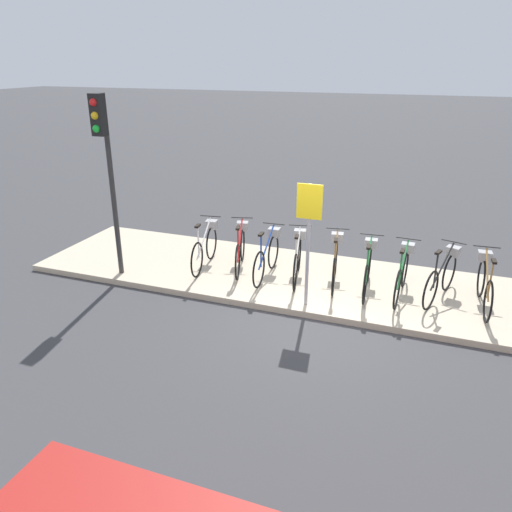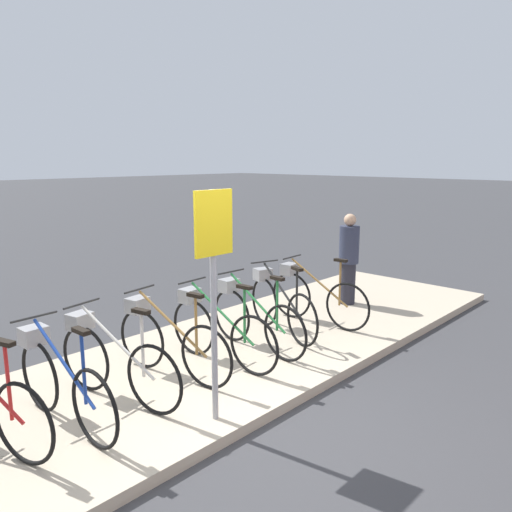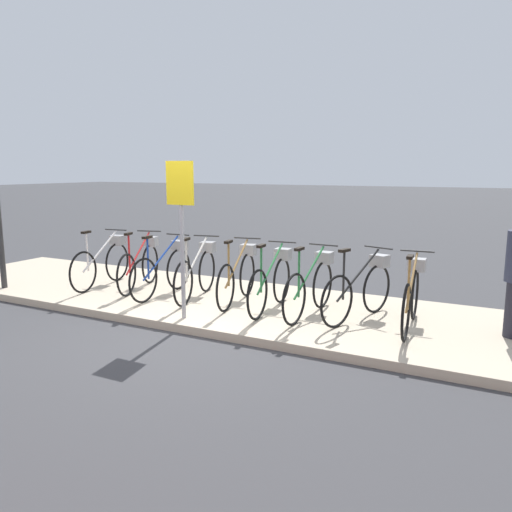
{
  "view_description": "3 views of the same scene",
  "coord_description": "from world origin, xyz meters",
  "px_view_note": "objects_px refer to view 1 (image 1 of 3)",
  "views": [
    {
      "loc": [
        1.72,
        -7.61,
        4.29
      ],
      "look_at": [
        -1.37,
        0.71,
        0.75
      ],
      "focal_mm": 35.0,
      "sensor_mm": 36.0,
      "label": 1
    },
    {
      "loc": [
        -3.25,
        -3.06,
        2.63
      ],
      "look_at": [
        1.37,
        1.28,
        1.38
      ],
      "focal_mm": 35.0,
      "sensor_mm": 36.0,
      "label": 2
    },
    {
      "loc": [
        3.83,
        -5.4,
        2.24
      ],
      "look_at": [
        0.45,
        1.2,
        0.94
      ],
      "focal_mm": 35.0,
      "sensor_mm": 36.0,
      "label": 3
    }
  ],
  "objects_px": {
    "parked_bicycle_1": "(241,247)",
    "parked_bicycle_4": "(335,260)",
    "sign_post": "(309,225)",
    "parked_bicycle_2": "(268,254)",
    "parked_bicycle_5": "(368,267)",
    "parked_bicycle_3": "(298,257)",
    "parked_bicycle_0": "(206,245)",
    "parked_bicycle_7": "(443,275)",
    "traffic_light": "(105,149)",
    "parked_bicycle_8": "(485,282)",
    "parked_bicycle_6": "(403,272)"
  },
  "relations": [
    {
      "from": "parked_bicycle_1",
      "to": "parked_bicycle_4",
      "type": "relative_size",
      "value": 0.98
    },
    {
      "from": "sign_post",
      "to": "parked_bicycle_2",
      "type": "bearing_deg",
      "value": 137.28
    },
    {
      "from": "parked_bicycle_5",
      "to": "sign_post",
      "type": "bearing_deg",
      "value": -132.74
    },
    {
      "from": "parked_bicycle_3",
      "to": "sign_post",
      "type": "xyz_separation_m",
      "value": [
        0.47,
        -1.09,
        1.06
      ]
    },
    {
      "from": "parked_bicycle_1",
      "to": "sign_post",
      "type": "bearing_deg",
      "value": -33.88
    },
    {
      "from": "parked_bicycle_5",
      "to": "parked_bicycle_0",
      "type": "bearing_deg",
      "value": 179.83
    },
    {
      "from": "parked_bicycle_4",
      "to": "parked_bicycle_7",
      "type": "relative_size",
      "value": 1.03
    },
    {
      "from": "parked_bicycle_2",
      "to": "parked_bicycle_4",
      "type": "height_order",
      "value": "same"
    },
    {
      "from": "parked_bicycle_2",
      "to": "parked_bicycle_3",
      "type": "bearing_deg",
      "value": 8.74
    },
    {
      "from": "traffic_light",
      "to": "parked_bicycle_5",
      "type": "bearing_deg",
      "value": 12.21
    },
    {
      "from": "parked_bicycle_4",
      "to": "parked_bicycle_2",
      "type": "bearing_deg",
      "value": -173.57
    },
    {
      "from": "parked_bicycle_5",
      "to": "parked_bicycle_8",
      "type": "xyz_separation_m",
      "value": [
        2.05,
        0.05,
        0.0
      ]
    },
    {
      "from": "parked_bicycle_1",
      "to": "parked_bicycle_5",
      "type": "distance_m",
      "value": 2.68
    },
    {
      "from": "parked_bicycle_3",
      "to": "traffic_light",
      "type": "relative_size",
      "value": 0.48
    },
    {
      "from": "parked_bicycle_8",
      "to": "traffic_light",
      "type": "bearing_deg",
      "value": -170.94
    },
    {
      "from": "parked_bicycle_4",
      "to": "parked_bicycle_7",
      "type": "bearing_deg",
      "value": 0.09
    },
    {
      "from": "parked_bicycle_1",
      "to": "parked_bicycle_7",
      "type": "relative_size",
      "value": 1.01
    },
    {
      "from": "parked_bicycle_3",
      "to": "parked_bicycle_7",
      "type": "distance_m",
      "value": 2.74
    },
    {
      "from": "parked_bicycle_4",
      "to": "parked_bicycle_8",
      "type": "bearing_deg",
      "value": -1.82
    },
    {
      "from": "parked_bicycle_8",
      "to": "sign_post",
      "type": "bearing_deg",
      "value": -160.45
    },
    {
      "from": "parked_bicycle_4",
      "to": "traffic_light",
      "type": "xyz_separation_m",
      "value": [
        -4.25,
        -1.2,
        2.11
      ]
    },
    {
      "from": "traffic_light",
      "to": "sign_post",
      "type": "xyz_separation_m",
      "value": [
        3.98,
        0.05,
        -1.05
      ]
    },
    {
      "from": "parked_bicycle_0",
      "to": "parked_bicycle_3",
      "type": "relative_size",
      "value": 1.01
    },
    {
      "from": "parked_bicycle_8",
      "to": "traffic_light",
      "type": "distance_m",
      "value": 7.36
    },
    {
      "from": "parked_bicycle_6",
      "to": "sign_post",
      "type": "relative_size",
      "value": 0.78
    },
    {
      "from": "parked_bicycle_8",
      "to": "traffic_light",
      "type": "height_order",
      "value": "traffic_light"
    },
    {
      "from": "parked_bicycle_0",
      "to": "parked_bicycle_8",
      "type": "distance_m",
      "value": 5.47
    },
    {
      "from": "parked_bicycle_6",
      "to": "parked_bicycle_8",
      "type": "bearing_deg",
      "value": 1.88
    },
    {
      "from": "parked_bicycle_2",
      "to": "parked_bicycle_6",
      "type": "bearing_deg",
      "value": 0.43
    },
    {
      "from": "parked_bicycle_1",
      "to": "parked_bicycle_6",
      "type": "xyz_separation_m",
      "value": [
        3.31,
        -0.16,
        0.0
      ]
    },
    {
      "from": "parked_bicycle_0",
      "to": "parked_bicycle_1",
      "type": "relative_size",
      "value": 1.03
    },
    {
      "from": "parked_bicycle_6",
      "to": "sign_post",
      "type": "xyz_separation_m",
      "value": [
        -1.57,
        -1.01,
        1.06
      ]
    },
    {
      "from": "sign_post",
      "to": "parked_bicycle_0",
      "type": "bearing_deg",
      "value": 157.61
    },
    {
      "from": "parked_bicycle_4",
      "to": "parked_bicycle_8",
      "type": "height_order",
      "value": "same"
    },
    {
      "from": "parked_bicycle_0",
      "to": "parked_bicycle_1",
      "type": "distance_m",
      "value": 0.75
    },
    {
      "from": "parked_bicycle_1",
      "to": "parked_bicycle_2",
      "type": "xyz_separation_m",
      "value": [
        0.67,
        -0.18,
        0.0
      ]
    },
    {
      "from": "parked_bicycle_7",
      "to": "sign_post",
      "type": "relative_size",
      "value": 0.75
    },
    {
      "from": "parked_bicycle_3",
      "to": "parked_bicycle_7",
      "type": "xyz_separation_m",
      "value": [
        2.74,
        0.06,
        0.0
      ]
    },
    {
      "from": "parked_bicycle_3",
      "to": "sign_post",
      "type": "height_order",
      "value": "sign_post"
    },
    {
      "from": "parked_bicycle_1",
      "to": "parked_bicycle_3",
      "type": "height_order",
      "value": "same"
    },
    {
      "from": "parked_bicycle_6",
      "to": "parked_bicycle_4",
      "type": "bearing_deg",
      "value": 174.15
    },
    {
      "from": "parked_bicycle_1",
      "to": "traffic_light",
      "type": "relative_size",
      "value": 0.47
    },
    {
      "from": "parked_bicycle_4",
      "to": "traffic_light",
      "type": "relative_size",
      "value": 0.48
    },
    {
      "from": "parked_bicycle_4",
      "to": "parked_bicycle_8",
      "type": "xyz_separation_m",
      "value": [
        2.71,
        -0.09,
        0.0
      ]
    },
    {
      "from": "parked_bicycle_6",
      "to": "parked_bicycle_0",
      "type": "bearing_deg",
      "value": 179.87
    },
    {
      "from": "parked_bicycle_6",
      "to": "parked_bicycle_7",
      "type": "bearing_deg",
      "value": 10.96
    },
    {
      "from": "parked_bicycle_5",
      "to": "parked_bicycle_3",
      "type": "bearing_deg",
      "value": 177.0
    },
    {
      "from": "parked_bicycle_1",
      "to": "parked_bicycle_3",
      "type": "distance_m",
      "value": 1.27
    },
    {
      "from": "sign_post",
      "to": "parked_bicycle_3",
      "type": "bearing_deg",
      "value": 113.43
    },
    {
      "from": "parked_bicycle_4",
      "to": "parked_bicycle_5",
      "type": "bearing_deg",
      "value": -11.47
    }
  ]
}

